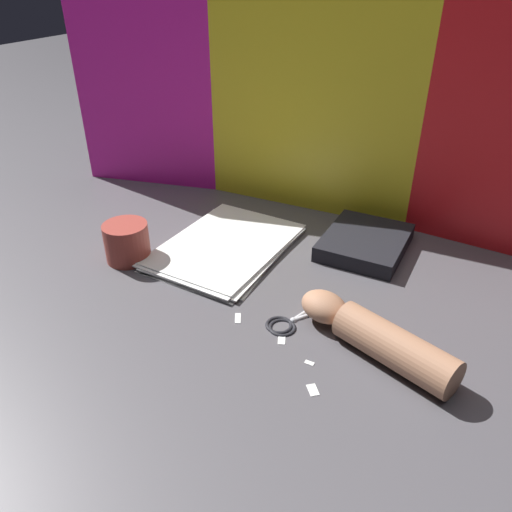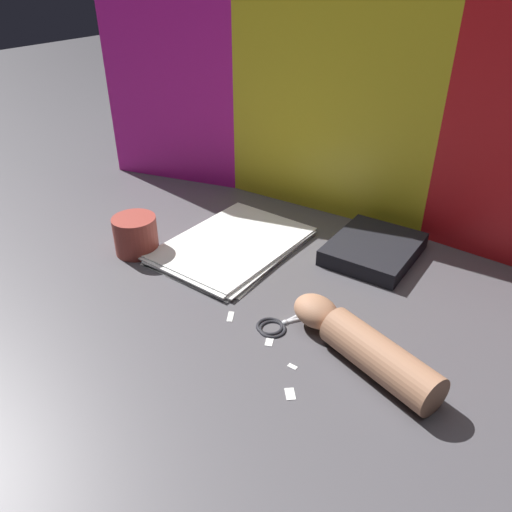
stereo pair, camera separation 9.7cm
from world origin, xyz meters
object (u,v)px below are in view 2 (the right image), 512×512
object	(u,v)px
hand_forearm	(362,345)
mug	(136,235)
scissors	(282,322)
paper_stack	(233,245)
book_closed	(374,249)

from	to	relation	value
hand_forearm	mug	distance (m)	0.55
scissors	hand_forearm	world-z (taller)	hand_forearm
paper_stack	scissors	world-z (taller)	paper_stack
book_closed	mug	bearing A→B (deg)	-149.29
paper_stack	hand_forearm	xyz separation A→B (m)	(0.38, -0.18, 0.03)
paper_stack	book_closed	distance (m)	0.31
scissors	mug	xyz separation A→B (m)	(-0.40, 0.05, 0.04)
paper_stack	hand_forearm	bearing A→B (deg)	-25.67
hand_forearm	paper_stack	bearing A→B (deg)	154.33
mug	paper_stack	bearing A→B (deg)	36.78
paper_stack	mug	xyz separation A→B (m)	(-0.17, -0.13, 0.03)
scissors	hand_forearm	size ratio (longest dim) A/B	0.50
paper_stack	scissors	distance (m)	0.29
paper_stack	hand_forearm	world-z (taller)	hand_forearm
scissors	mug	bearing A→B (deg)	173.31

